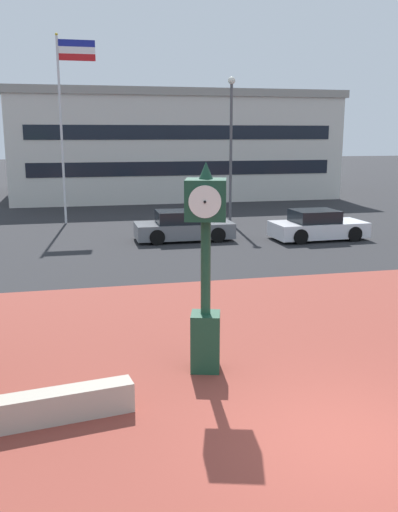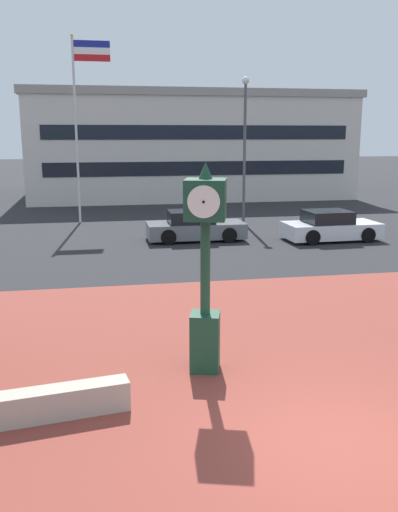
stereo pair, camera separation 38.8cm
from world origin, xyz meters
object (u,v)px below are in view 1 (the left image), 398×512
at_px(street_clock, 206,263).
at_px(flagpole_primary, 65,112).
at_px(civic_building, 167,145).
at_px(car_street_near, 317,226).
at_px(car_street_far, 183,227).
at_px(street_lamp_post, 231,136).

bearing_deg(street_clock, flagpole_primary, 113.58).
xyz_separation_m(street_clock, civic_building, (4.88, 32.74, 1.57)).
bearing_deg(car_street_near, street_clock, -34.96).
distance_m(car_street_far, civic_building, 19.89).
xyz_separation_m(car_street_near, street_lamp_post, (-2.45, 5.13, 3.78)).
bearing_deg(flagpole_primary, car_street_near, -33.63).
xyz_separation_m(car_street_far, flagpole_primary, (-4.71, 5.86, 4.93)).
height_order(flagpole_primary, street_lamp_post, flagpole_primary).
relative_size(car_street_near, car_street_far, 0.98).
height_order(civic_building, street_lamp_post, civic_building).
bearing_deg(street_clock, car_street_far, 96.70).
relative_size(civic_building, street_lamp_post, 3.14).
bearing_deg(civic_building, car_street_far, -97.84).
bearing_deg(flagpole_primary, civic_building, 61.49).
relative_size(car_street_far, flagpole_primary, 0.45).
xyz_separation_m(flagpole_primary, civic_building, (7.39, 13.61, -1.82)).
height_order(car_street_near, flagpole_primary, flagpole_primary).
relative_size(car_street_near, street_lamp_post, 0.57).
bearing_deg(car_street_far, flagpole_primary, -140.79).
bearing_deg(flagpole_primary, street_lamp_post, -12.73).
xyz_separation_m(car_street_near, flagpole_primary, (-10.42, 6.93, 4.93)).
distance_m(street_clock, flagpole_primary, 19.60).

